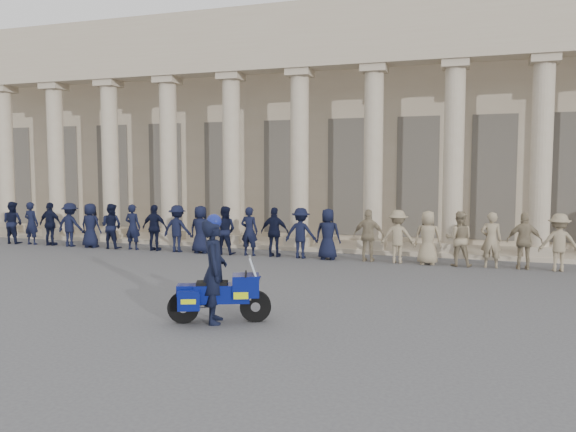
{
  "coord_description": "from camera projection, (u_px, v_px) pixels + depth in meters",
  "views": [
    {
      "loc": [
        4.45,
        -10.95,
        2.82
      ],
      "look_at": [
        -0.13,
        3.1,
        1.6
      ],
      "focal_mm": 35.0,
      "sensor_mm": 36.0,
      "label": 1
    }
  ],
  "objects": [
    {
      "name": "ground",
      "position": [
        249.0,
        302.0,
        11.98
      ],
      "size": [
        90.0,
        90.0,
        0.0
      ],
      "primitive_type": "plane",
      "color": "#4A4A4D",
      "rests_on": "ground"
    },
    {
      "name": "building",
      "position": [
        370.0,
        132.0,
        25.58
      ],
      "size": [
        40.0,
        12.5,
        9.0
      ],
      "color": "tan",
      "rests_on": "ground"
    },
    {
      "name": "officer_rank",
      "position": [
        246.0,
        231.0,
        18.48
      ],
      "size": [
        19.94,
        0.61,
        1.61
      ],
      "color": "black",
      "rests_on": "ground"
    },
    {
      "name": "motorcycle",
      "position": [
        220.0,
        294.0,
        10.35
      ],
      "size": [
        1.82,
        1.11,
        1.23
      ],
      "rotation": [
        0.0,
        0.0,
        0.38
      ],
      "color": "black",
      "rests_on": "ground"
    },
    {
      "name": "rider",
      "position": [
        214.0,
        269.0,
        10.3
      ],
      "size": [
        0.69,
        0.82,
        2.02
      ],
      "rotation": [
        0.0,
        0.0,
        1.95
      ],
      "color": "black",
      "rests_on": "ground"
    }
  ]
}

